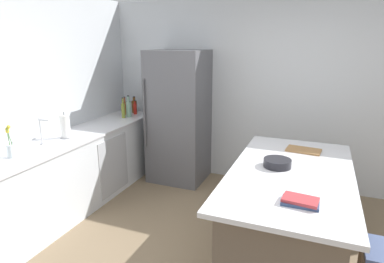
# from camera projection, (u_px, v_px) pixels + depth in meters

# --- Properties ---
(wall_rear) EXTENTS (6.00, 0.10, 2.60)m
(wall_rear) POSITION_uv_depth(u_px,v_px,m) (272.00, 94.00, 4.56)
(wall_rear) COLOR silver
(wall_rear) RESTS_ON ground_plane
(wall_left) EXTENTS (0.10, 6.00, 2.60)m
(wall_left) POSITION_uv_depth(u_px,v_px,m) (2.00, 112.00, 3.42)
(wall_left) COLOR silver
(wall_left) RESTS_ON ground_plane
(counter_run_left) EXTENTS (0.63, 3.05, 0.92)m
(counter_run_left) POSITION_uv_depth(u_px,v_px,m) (75.00, 171.00, 4.04)
(counter_run_left) COLOR silver
(counter_run_left) RESTS_ON ground_plane
(kitchen_island) EXTENTS (1.05, 1.98, 0.90)m
(kitchen_island) POSITION_uv_depth(u_px,v_px,m) (287.00, 216.00, 3.03)
(kitchen_island) COLOR brown
(kitchen_island) RESTS_ON ground_plane
(refrigerator) EXTENTS (0.79, 0.72, 1.90)m
(refrigerator) POSITION_uv_depth(u_px,v_px,m) (179.00, 117.00, 4.74)
(refrigerator) COLOR #56565B
(refrigerator) RESTS_ON ground_plane
(sink_faucet) EXTENTS (0.15, 0.05, 0.30)m
(sink_faucet) POSITION_uv_depth(u_px,v_px,m) (42.00, 131.00, 3.55)
(sink_faucet) COLOR silver
(sink_faucet) RESTS_ON counter_run_left
(flower_vase) EXTENTS (0.08, 0.08, 0.33)m
(flower_vase) POSITION_uv_depth(u_px,v_px,m) (11.00, 148.00, 3.16)
(flower_vase) COLOR silver
(flower_vase) RESTS_ON counter_run_left
(paper_towel_roll) EXTENTS (0.14, 0.14, 0.31)m
(paper_towel_roll) POSITION_uv_depth(u_px,v_px,m) (65.00, 127.00, 3.80)
(paper_towel_roll) COLOR gray
(paper_towel_roll) RESTS_ON counter_run_left
(whiskey_bottle) EXTENTS (0.08, 0.08, 0.26)m
(whiskey_bottle) POSITION_uv_depth(u_px,v_px,m) (134.00, 106.00, 5.14)
(whiskey_bottle) COLOR brown
(whiskey_bottle) RESTS_ON counter_run_left
(hot_sauce_bottle) EXTENTS (0.05, 0.05, 0.22)m
(hot_sauce_bottle) POSITION_uv_depth(u_px,v_px,m) (135.00, 109.00, 5.04)
(hot_sauce_bottle) COLOR red
(hot_sauce_bottle) RESTS_ON counter_run_left
(vinegar_bottle) EXTENTS (0.05, 0.05, 0.28)m
(vinegar_bottle) POSITION_uv_depth(u_px,v_px,m) (125.00, 108.00, 5.00)
(vinegar_bottle) COLOR #994C23
(vinegar_bottle) RESTS_ON counter_run_left
(gin_bottle) EXTENTS (0.08, 0.08, 0.32)m
(gin_bottle) POSITION_uv_depth(u_px,v_px,m) (129.00, 108.00, 4.87)
(gin_bottle) COLOR #8CB79E
(gin_bottle) RESTS_ON counter_run_left
(olive_oil_bottle) EXTENTS (0.05, 0.05, 0.30)m
(olive_oil_bottle) POSITION_uv_depth(u_px,v_px,m) (123.00, 110.00, 4.79)
(olive_oil_bottle) COLOR olive
(olive_oil_bottle) RESTS_ON counter_run_left
(cookbook_stack) EXTENTS (0.26, 0.18, 0.05)m
(cookbook_stack) POSITION_uv_depth(u_px,v_px,m) (300.00, 201.00, 2.32)
(cookbook_stack) COLOR #334770
(cookbook_stack) RESTS_ON kitchen_island
(mixing_bowl) EXTENTS (0.25, 0.25, 0.07)m
(mixing_bowl) POSITION_uv_depth(u_px,v_px,m) (277.00, 163.00, 3.00)
(mixing_bowl) COLOR black
(mixing_bowl) RESTS_ON kitchen_island
(cutting_board) EXTENTS (0.37, 0.25, 0.02)m
(cutting_board) POSITION_uv_depth(u_px,v_px,m) (304.00, 150.00, 3.44)
(cutting_board) COLOR #9E7042
(cutting_board) RESTS_ON kitchen_island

